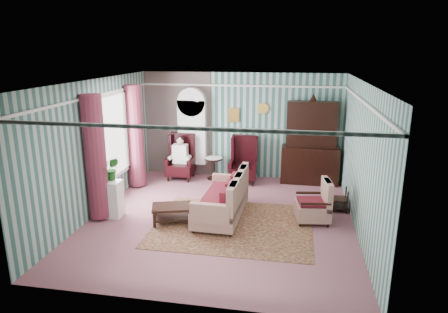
% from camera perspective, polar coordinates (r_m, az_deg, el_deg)
% --- Properties ---
extents(floor, '(6.00, 6.00, 0.00)m').
position_cam_1_polar(floor, '(8.65, -0.40, -8.83)').
color(floor, '#92555A').
rests_on(floor, ground).
extents(room_shell, '(5.53, 6.02, 2.91)m').
position_cam_1_polar(room_shell, '(8.34, -4.39, 4.68)').
color(room_shell, '#325C54').
rests_on(room_shell, ground).
extents(bookcase, '(0.80, 0.28, 2.24)m').
position_cam_1_polar(bookcase, '(11.23, -4.54, 2.82)').
color(bookcase, white).
rests_on(bookcase, floor).
extents(dresser_hutch, '(1.50, 0.56, 2.36)m').
position_cam_1_polar(dresser_hutch, '(10.75, 12.31, 2.28)').
color(dresser_hutch, black).
rests_on(dresser_hutch, floor).
extents(wingback_left, '(0.76, 0.80, 1.25)m').
position_cam_1_polar(wingback_left, '(11.05, -6.25, -0.08)').
color(wingback_left, black).
rests_on(wingback_left, floor).
extents(wingback_right, '(0.76, 0.80, 1.25)m').
position_cam_1_polar(wingback_right, '(10.70, 2.79, -0.52)').
color(wingback_right, black).
rests_on(wingback_right, floor).
extents(seated_woman, '(0.44, 0.40, 1.18)m').
position_cam_1_polar(seated_woman, '(11.06, -6.24, -0.25)').
color(seated_woman, silver).
rests_on(seated_woman, floor).
extents(round_side_table, '(0.50, 0.50, 0.60)m').
position_cam_1_polar(round_side_table, '(11.06, -1.50, -1.72)').
color(round_side_table, black).
rests_on(round_side_table, floor).
extents(nest_table, '(0.45, 0.38, 0.54)m').
position_cam_1_polar(nest_table, '(9.31, 15.86, -5.85)').
color(nest_table, black).
rests_on(nest_table, floor).
extents(plant_stand, '(0.55, 0.35, 0.80)m').
position_cam_1_polar(plant_stand, '(8.96, -16.11, -5.82)').
color(plant_stand, silver).
rests_on(plant_stand, floor).
extents(rug, '(3.20, 2.60, 0.01)m').
position_cam_1_polar(rug, '(8.33, 1.28, -9.77)').
color(rug, '#501A1C').
rests_on(rug, floor).
extents(sofa, '(1.05, 2.02, 1.00)m').
position_cam_1_polar(sofa, '(8.53, -0.40, -5.56)').
color(sofa, '#C0AE95').
rests_on(sofa, floor).
extents(floral_armchair, '(0.97, 0.87, 0.89)m').
position_cam_1_polar(floral_armchair, '(8.55, 12.55, -6.27)').
color(floral_armchair, beige).
rests_on(floral_armchair, floor).
extents(coffee_table, '(0.93, 0.75, 0.38)m').
position_cam_1_polar(coffee_table, '(8.45, -7.40, -8.17)').
color(coffee_table, black).
rests_on(coffee_table, floor).
extents(potted_plant_a, '(0.41, 0.38, 0.37)m').
position_cam_1_polar(potted_plant_a, '(8.68, -16.80, -2.46)').
color(potted_plant_a, '#174917').
rests_on(potted_plant_a, plant_stand).
extents(potted_plant_b, '(0.33, 0.29, 0.50)m').
position_cam_1_polar(potted_plant_b, '(8.80, -15.65, -1.71)').
color(potted_plant_b, '#214F18').
rests_on(potted_plant_b, plant_stand).
extents(potted_plant_c, '(0.31, 0.31, 0.44)m').
position_cam_1_polar(potted_plant_c, '(8.84, -16.87, -1.94)').
color(potted_plant_c, '#285A1C').
rests_on(potted_plant_c, plant_stand).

